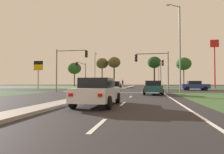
# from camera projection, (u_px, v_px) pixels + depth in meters

# --- Properties ---
(ground_plane) EXTENTS (200.00, 200.00, 0.00)m
(ground_plane) POSITION_uv_depth(u_px,v_px,m) (117.00, 90.00, 32.62)
(ground_plane) COLOR #282628
(grass_verge_far_left) EXTENTS (35.00, 35.00, 0.01)m
(grass_verge_far_left) POSITION_uv_depth(u_px,v_px,m) (48.00, 87.00, 61.19)
(grass_verge_far_left) COLOR #476B38
(grass_verge_far_left) RESTS_ON ground
(median_island_near) EXTENTS (1.20, 22.00, 0.14)m
(median_island_near) POSITION_uv_depth(u_px,v_px,m) (77.00, 99.00, 13.92)
(median_island_near) COLOR gray
(median_island_near) RESTS_ON ground
(median_island_far) EXTENTS (1.20, 36.00, 0.14)m
(median_island_far) POSITION_uv_depth(u_px,v_px,m) (130.00, 87.00, 57.22)
(median_island_far) COLOR #ADA89E
(median_island_far) RESTS_ON ground
(lane_dash_near) EXTENTS (0.14, 2.00, 0.01)m
(lane_dash_near) POSITION_uv_depth(u_px,v_px,m) (98.00, 125.00, 5.73)
(lane_dash_near) COLOR silver
(lane_dash_near) RESTS_ON ground
(lane_dash_second) EXTENTS (0.14, 2.00, 0.01)m
(lane_dash_second) POSITION_uv_depth(u_px,v_px,m) (123.00, 104.00, 11.63)
(lane_dash_second) COLOR silver
(lane_dash_second) RESTS_ON ground
(lane_dash_third) EXTENTS (0.14, 2.00, 0.01)m
(lane_dash_third) POSITION_uv_depth(u_px,v_px,m) (131.00, 97.00, 17.54)
(lane_dash_third) COLOR silver
(lane_dash_third) RESTS_ON ground
(edge_line_right) EXTENTS (0.14, 24.00, 0.01)m
(edge_line_right) POSITION_uv_depth(u_px,v_px,m) (175.00, 101.00, 13.70)
(edge_line_right) COLOR silver
(edge_line_right) RESTS_ON ground
(stop_bar_near) EXTENTS (6.40, 0.50, 0.01)m
(stop_bar_near) POSITION_uv_depth(u_px,v_px,m) (138.00, 92.00, 25.06)
(stop_bar_near) COLOR silver
(stop_bar_near) RESTS_ON ground
(crosswalk_bar_near) EXTENTS (0.70, 2.80, 0.01)m
(crosswalk_bar_near) POSITION_uv_depth(u_px,v_px,m) (68.00, 91.00, 28.62)
(crosswalk_bar_near) COLOR silver
(crosswalk_bar_near) RESTS_ON ground
(crosswalk_bar_second) EXTENTS (0.70, 2.80, 0.01)m
(crosswalk_bar_second) POSITION_uv_depth(u_px,v_px,m) (76.00, 91.00, 28.42)
(crosswalk_bar_second) COLOR silver
(crosswalk_bar_second) RESTS_ON ground
(crosswalk_bar_third) EXTENTS (0.70, 2.80, 0.01)m
(crosswalk_bar_third) POSITION_uv_depth(u_px,v_px,m) (83.00, 91.00, 28.22)
(crosswalk_bar_third) COLOR silver
(crosswalk_bar_third) RESTS_ON ground
(crosswalk_bar_fourth) EXTENTS (0.70, 2.80, 0.01)m
(crosswalk_bar_fourth) POSITION_uv_depth(u_px,v_px,m) (91.00, 91.00, 28.02)
(crosswalk_bar_fourth) COLOR silver
(crosswalk_bar_fourth) RESTS_ON ground
(crosswalk_bar_fifth) EXTENTS (0.70, 2.80, 0.01)m
(crosswalk_bar_fifth) POSITION_uv_depth(u_px,v_px,m) (99.00, 91.00, 27.81)
(crosswalk_bar_fifth) COLOR silver
(crosswalk_bar_fifth) RESTS_ON ground
(crosswalk_bar_sixth) EXTENTS (0.70, 2.80, 0.01)m
(crosswalk_bar_sixth) POSITION_uv_depth(u_px,v_px,m) (107.00, 92.00, 27.61)
(crosswalk_bar_sixth) COLOR silver
(crosswalk_bar_sixth) RESTS_ON ground
(car_blue_near) EXTENTS (4.32, 2.00, 1.56)m
(car_blue_near) POSITION_uv_depth(u_px,v_px,m) (195.00, 86.00, 32.19)
(car_blue_near) COLOR navy
(car_blue_near) RESTS_ON ground
(car_teal_second) EXTENTS (2.00, 4.37, 1.47)m
(car_teal_second) POSITION_uv_depth(u_px,v_px,m) (153.00, 87.00, 20.85)
(car_teal_second) COLOR #19565B
(car_teal_second) RESTS_ON ground
(car_maroon_third) EXTENTS (4.57, 2.07, 1.53)m
(car_maroon_third) POSITION_uv_depth(u_px,v_px,m) (94.00, 85.00, 33.69)
(car_maroon_third) COLOR maroon
(car_maroon_third) RESTS_ON ground
(car_black_fourth) EXTENTS (2.05, 4.50, 1.61)m
(car_black_fourth) POSITION_uv_depth(u_px,v_px,m) (116.00, 84.00, 48.01)
(car_black_fourth) COLOR black
(car_black_fourth) RESTS_ON ground
(car_white_fifth) EXTENTS (1.98, 4.62, 1.51)m
(car_white_fifth) POSITION_uv_depth(u_px,v_px,m) (98.00, 91.00, 10.73)
(car_white_fifth) COLOR silver
(car_white_fifth) RESTS_ON ground
(traffic_signal_far_right) EXTENTS (0.32, 5.16, 5.38)m
(traffic_signal_far_right) POSITION_uv_depth(u_px,v_px,m) (161.00, 69.00, 36.00)
(traffic_signal_far_right) COLOR gray
(traffic_signal_far_right) RESTS_ON ground
(traffic_signal_near_left) EXTENTS (4.69, 0.32, 5.98)m
(traffic_signal_near_left) POSITION_uv_depth(u_px,v_px,m) (68.00, 62.00, 27.29)
(traffic_signal_near_left) COLOR gray
(traffic_signal_near_left) RESTS_ON ground
(traffic_signal_far_left) EXTENTS (0.32, 5.42, 5.28)m
(traffic_signal_far_left) POSITION_uv_depth(u_px,v_px,m) (82.00, 70.00, 38.53)
(traffic_signal_far_left) COLOR gray
(traffic_signal_far_left) RESTS_ON ground
(traffic_signal_near_right) EXTENTS (4.36, 0.32, 5.27)m
(traffic_signal_near_right) POSITION_uv_depth(u_px,v_px,m) (155.00, 64.00, 25.18)
(traffic_signal_near_right) COLOR gray
(traffic_signal_near_right) RESTS_ON ground
(street_lamp_second) EXTENTS (1.87, 1.43, 10.77)m
(street_lamp_second) POSITION_uv_depth(u_px,v_px,m) (179.00, 45.00, 24.05)
(street_lamp_second) COLOR gray
(street_lamp_second) RESTS_ON ground
(street_lamp_third) EXTENTS (0.56, 2.18, 9.56)m
(street_lamp_third) POSITION_uv_depth(u_px,v_px,m) (95.00, 68.00, 53.41)
(street_lamp_third) COLOR gray
(street_lamp_third) RESTS_ON ground
(street_lamp_fourth) EXTENTS (1.38, 2.02, 9.02)m
(street_lamp_fourth) POSITION_uv_depth(u_px,v_px,m) (158.00, 72.00, 66.57)
(street_lamp_fourth) COLOR gray
(street_lamp_fourth) RESTS_ON ground
(pedestrian_at_median) EXTENTS (0.34, 0.34, 1.82)m
(pedestrian_at_median) POSITION_uv_depth(u_px,v_px,m) (123.00, 83.00, 41.87)
(pedestrian_at_median) COLOR #9E8966
(pedestrian_at_median) RESTS_ON median_island_far
(fastfood_pole_sign) EXTENTS (1.80, 0.40, 10.70)m
(fastfood_pole_sign) POSITION_uv_depth(u_px,v_px,m) (214.00, 53.00, 42.95)
(fastfood_pole_sign) COLOR red
(fastfood_pole_sign) RESTS_ON ground
(fuel_price_totem) EXTENTS (1.80, 0.24, 5.46)m
(fuel_price_totem) POSITION_uv_depth(u_px,v_px,m) (38.00, 69.00, 37.67)
(fuel_price_totem) COLOR silver
(fuel_price_totem) RESTS_ON ground
(treeline_near) EXTENTS (4.61, 4.61, 8.18)m
(treeline_near) POSITION_uv_depth(u_px,v_px,m) (74.00, 68.00, 67.70)
(treeline_near) COLOR #423323
(treeline_near) RESTS_ON ground
(treeline_second) EXTENTS (4.22, 4.22, 9.70)m
(treeline_second) POSITION_uv_depth(u_px,v_px,m) (102.00, 63.00, 67.00)
(treeline_second) COLOR #423323
(treeline_second) RESTS_ON ground
(treeline_third) EXTENTS (4.23, 4.23, 9.83)m
(treeline_third) POSITION_uv_depth(u_px,v_px,m) (114.00, 63.00, 65.04)
(treeline_third) COLOR #423323
(treeline_third) RESTS_ON ground
(treeline_fourth) EXTENTS (4.25, 4.25, 9.44)m
(treeline_fourth) POSITION_uv_depth(u_px,v_px,m) (154.00, 63.00, 61.14)
(treeline_fourth) COLOR #423323
(treeline_fourth) RESTS_ON ground
(treeline_fifth) EXTENTS (4.76, 4.76, 9.35)m
(treeline_fifth) POSITION_uv_depth(u_px,v_px,m) (184.00, 64.00, 62.56)
(treeline_fifth) COLOR #423323
(treeline_fifth) RESTS_ON ground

